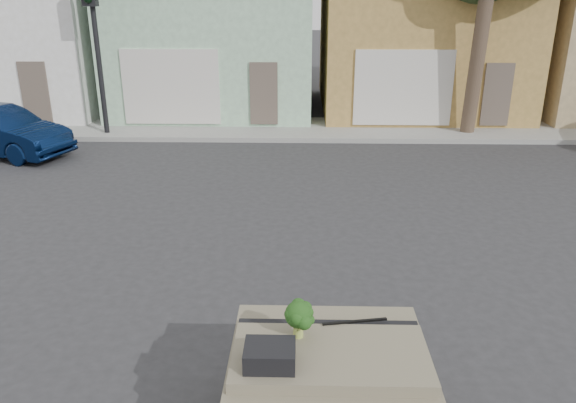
{
  "coord_description": "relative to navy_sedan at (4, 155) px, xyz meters",
  "views": [
    {
      "loc": [
        -0.3,
        -7.73,
        4.42
      ],
      "look_at": [
        -0.51,
        0.5,
        1.3
      ],
      "focal_mm": 35.0,
      "sensor_mm": 36.0,
      "label": 1
    }
  ],
  "objects": [
    {
      "name": "wiper_arm",
      "position": [
        9.04,
        -10.06,
        1.13
      ],
      "size": [
        0.69,
        0.15,
        0.02
      ],
      "primitive_type": "cube",
      "rotation": [
        0.0,
        0.0,
        0.17
      ],
      "color": "black",
      "rests_on": "car_dashboard"
    },
    {
      "name": "ground_plane",
      "position": [
        8.76,
        -7.44,
        0.0
      ],
      "size": [
        120.0,
        120.0,
        0.0
      ],
      "primitive_type": "plane",
      "color": "#303033",
      "rests_on": "ground"
    },
    {
      "name": "traffic_signal",
      "position": [
        2.26,
        2.06,
        2.55
      ],
      "size": [
        0.4,
        0.4,
        5.1
      ],
      "primitive_type": "cube",
      "color": "black",
      "rests_on": "ground"
    },
    {
      "name": "townhouse_white",
      "position": [
        -2.24,
        7.06,
        3.77
      ],
      "size": [
        7.2,
        8.2,
        7.55
      ],
      "primitive_type": "cube",
      "color": "white",
      "rests_on": "ground"
    },
    {
      "name": "townhouse_tan",
      "position": [
        12.76,
        7.06,
        3.77
      ],
      "size": [
        7.2,
        8.2,
        7.55
      ],
      "primitive_type": "cube",
      "color": "#AD8744",
      "rests_on": "ground"
    },
    {
      "name": "instrument_hump",
      "position": [
        8.18,
        -10.79,
        1.22
      ],
      "size": [
        0.48,
        0.38,
        0.2
      ],
      "primitive_type": "cube",
      "color": "black",
      "rests_on": "car_dashboard"
    },
    {
      "name": "sidewalk",
      "position": [
        8.76,
        3.06,
        0.07
      ],
      "size": [
        40.0,
        3.0,
        0.15
      ],
      "primitive_type": "cube",
      "color": "gray",
      "rests_on": "ground"
    },
    {
      "name": "navy_sedan",
      "position": [
        0.0,
        0.0,
        0.0
      ],
      "size": [
        4.35,
        2.73,
        1.35
      ],
      "primitive_type": "imported",
      "rotation": [
        0.0,
        0.0,
        1.23
      ],
      "color": "#051434",
      "rests_on": "ground"
    },
    {
      "name": "broccoli",
      "position": [
        8.44,
        -10.33,
        1.32
      ],
      "size": [
        0.45,
        0.45,
        0.41
      ],
      "primitive_type": "cube",
      "rotation": [
        0.0,
        0.0,
        5.21
      ],
      "color": "#193B12",
      "rests_on": "car_dashboard"
    },
    {
      "name": "car_dashboard",
      "position": [
        8.76,
        -10.44,
        0.56
      ],
      "size": [
        2.0,
        1.8,
        1.12
      ],
      "primitive_type": "cube",
      "color": "#746C55",
      "rests_on": "ground"
    },
    {
      "name": "townhouse_mint",
      "position": [
        5.26,
        7.06,
        3.77
      ],
      "size": [
        7.2,
        8.2,
        7.55
      ],
      "primitive_type": "cube",
      "color": "#A0CCA7",
      "rests_on": "ground"
    }
  ]
}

